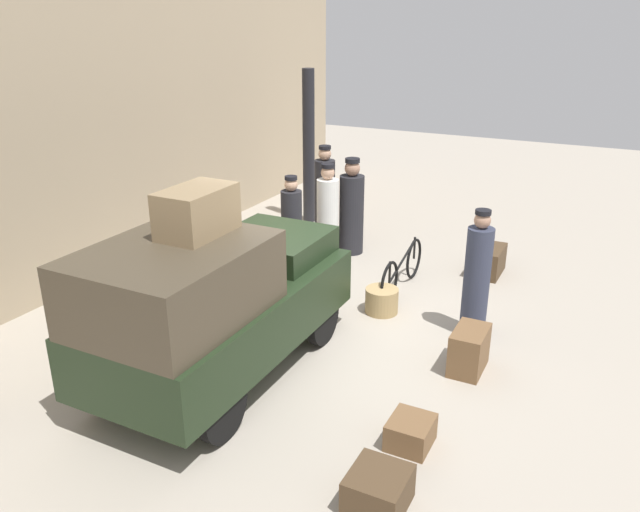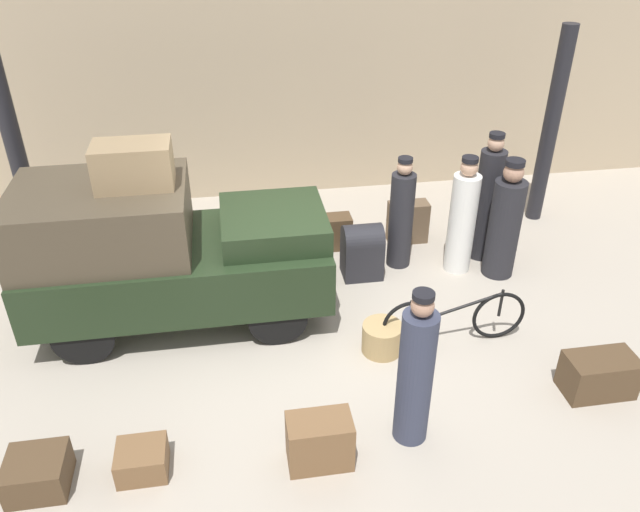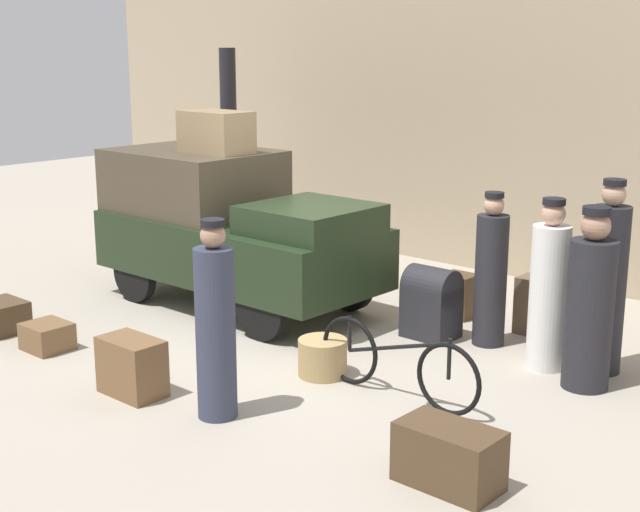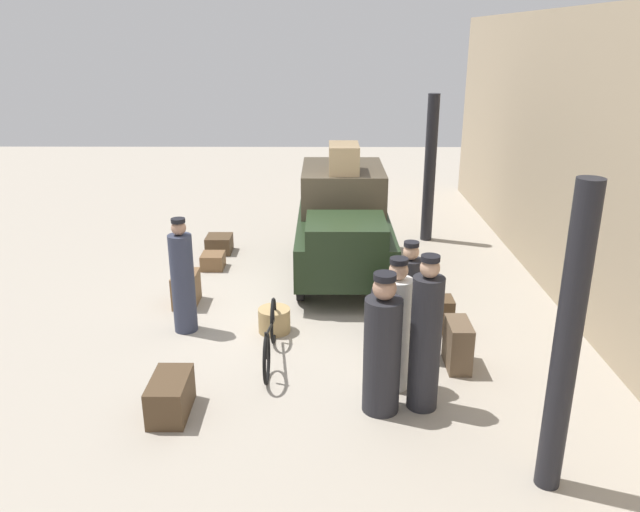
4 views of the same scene
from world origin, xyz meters
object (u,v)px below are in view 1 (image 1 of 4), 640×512
Objects in this scene: truck at (214,301)px; trunk_on_truck_roof at (197,211)px; trunk_wicker_pale at (269,243)px; trunk_umber_medium at (469,350)px; trunk_barrel_dark at (286,264)px; bicycle at (402,269)px; suitcase_black_upright at (489,261)px; suitcase_small_leather at (378,490)px; conductor_in_dark_uniform at (328,217)px; porter_carrying_trunk at (477,278)px; porter_standing_middle at (325,203)px; suitcase_tan_flat at (411,432)px; porter_with_bicycle at (352,211)px; wicker_basket at (382,300)px; trunk_large_brown at (235,267)px; porter_lifting_near_truck at (292,229)px.

truck is 4.20× the size of trunk_on_truck_roof.
trunk_on_truck_roof is at bearing -158.94° from trunk_wicker_pale.
truck reaches higher than trunk_umber_medium.
trunk_wicker_pale is (0.89, 0.83, -0.09)m from trunk_barrel_dark.
bicycle is 1.62m from suitcase_black_upright.
suitcase_small_leather is 0.68× the size of trunk_barrel_dark.
porter_carrying_trunk is at bearing -117.79° from conductor_in_dark_uniform.
suitcase_black_upright is (5.61, 0.34, 0.06)m from suitcase_small_leather.
porter_standing_middle reaches higher than trunk_wicker_pale.
porter_carrying_trunk is 3.72m from trunk_on_truck_roof.
porter_standing_middle is at bearing 7.55° from trunk_barrel_dark.
suitcase_small_leather is at bearing -176.54° from suitcase_black_upright.
porter_standing_middle is 4.47m from trunk_umber_medium.
truck reaches higher than suitcase_tan_flat.
trunk_on_truck_roof is (-4.09, -0.52, 1.29)m from conductor_in_dark_uniform.
trunk_barrel_dark is (-1.88, 0.25, -0.36)m from porter_with_bicycle.
trunk_barrel_dark is at bearing 12.38° from truck.
suitcase_black_upright is (3.07, 0.46, -0.04)m from trunk_umber_medium.
bicycle is 2.20m from porter_standing_middle.
trunk_barrel_dark is at bearing -172.45° from porter_standing_middle.
porter_with_bicycle is 5.38m from suitcase_tan_flat.
wicker_basket is 0.28× the size of conductor_in_dark_uniform.
suitcase_tan_flat is at bearing -158.70° from bicycle.
porter_standing_middle is (4.36, 0.80, -0.10)m from truck.
porter_lifting_near_truck is at bearing -38.37° from trunk_large_brown.
trunk_large_brown is (-0.76, 0.60, -0.49)m from porter_lifting_near_truck.
trunk_umber_medium is at bearing -60.17° from truck.
conductor_in_dark_uniform is 3.26m from porter_carrying_trunk.
bicycle is at bearing -111.47° from conductor_in_dark_uniform.
suitcase_small_leather is 0.72× the size of suitcase_black_upright.
porter_lifting_near_truck is 2.68× the size of trunk_umber_medium.
trunk_large_brown is (-0.92, 2.42, -0.08)m from bicycle.
porter_lifting_near_truck is (0.70, 1.84, 0.56)m from wicker_basket.
trunk_barrel_dark is at bearing 114.90° from bicycle.
suitcase_small_leather is at bearing -110.30° from trunk_on_truck_roof.
trunk_on_truck_roof is (-2.55, -1.37, 1.81)m from trunk_large_brown.
trunk_barrel_dark is at bearing 11.59° from trunk_on_truck_roof.
porter_standing_middle is 1.23m from trunk_wicker_pale.
trunk_umber_medium is at bearing -116.68° from porter_lifting_near_truck.
porter_carrying_trunk is at bearing -93.05° from trunk_barrel_dark.
suitcase_black_upright is 0.88× the size of trunk_on_truck_roof.
suitcase_small_leather is (-4.21, -3.20, -0.57)m from porter_lifting_near_truck.
trunk_wicker_pale is (-0.99, 1.08, -0.45)m from porter_with_bicycle.
wicker_basket is 0.28× the size of porter_with_bicycle.
porter_carrying_trunk reaches higher than wicker_basket.
suitcase_tan_flat is 4.72m from suitcase_black_upright.
suitcase_tan_flat is at bearing -179.17° from porter_carrying_trunk.
conductor_in_dark_uniform is 0.90× the size of porter_standing_middle.
trunk_umber_medium is at bearing -109.26° from trunk_barrel_dark.
suitcase_tan_flat is at bearing 174.85° from trunk_umber_medium.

